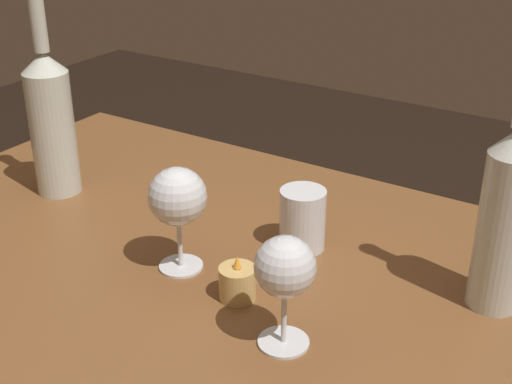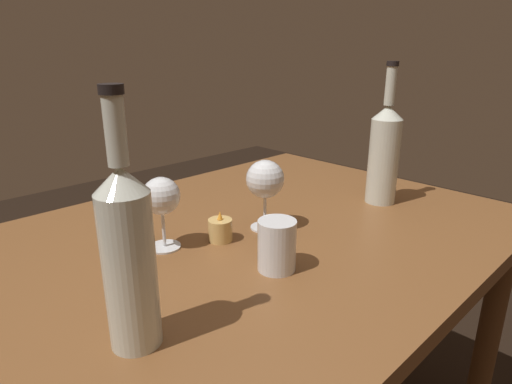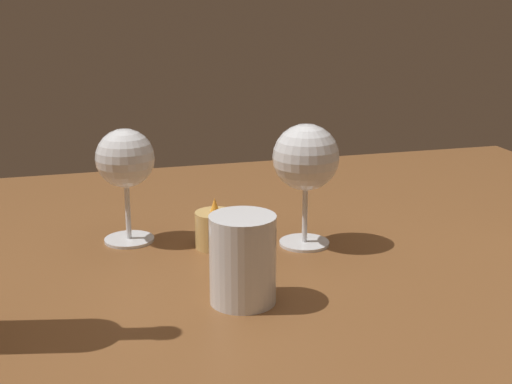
{
  "view_description": "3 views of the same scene",
  "coord_description": "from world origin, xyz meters",
  "px_view_note": "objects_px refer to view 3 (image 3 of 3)",
  "views": [
    {
      "loc": [
        0.52,
        -0.7,
        1.31
      ],
      "look_at": [
        0.03,
        0.07,
        0.87
      ],
      "focal_mm": 50.11,
      "sensor_mm": 36.0,
      "label": 1
    },
    {
      "loc": [
        0.59,
        0.65,
        1.14
      ],
      "look_at": [
        0.01,
        0.05,
        0.85
      ],
      "focal_mm": 30.28,
      "sensor_mm": 36.0,
      "label": 2
    },
    {
      "loc": [
        0.24,
        0.85,
        1.07
      ],
      "look_at": [
        0.0,
        0.01,
        0.82
      ],
      "focal_mm": 50.58,
      "sensor_mm": 36.0,
      "label": 3
    }
  ],
  "objects_px": {
    "wine_glass_left": "(125,161)",
    "wine_glass_right": "(306,160)",
    "water_tumbler": "(243,264)",
    "votive_candle": "(215,231)"
  },
  "relations": [
    {
      "from": "wine_glass_left",
      "to": "water_tumbler",
      "type": "height_order",
      "value": "wine_glass_left"
    },
    {
      "from": "wine_glass_right",
      "to": "water_tumbler",
      "type": "height_order",
      "value": "wine_glass_right"
    },
    {
      "from": "wine_glass_right",
      "to": "votive_candle",
      "type": "distance_m",
      "value": 0.15
    },
    {
      "from": "wine_glass_left",
      "to": "votive_candle",
      "type": "distance_m",
      "value": 0.15
    },
    {
      "from": "wine_glass_left",
      "to": "wine_glass_right",
      "type": "bearing_deg",
      "value": 161.55
    },
    {
      "from": "wine_glass_right",
      "to": "water_tumbler",
      "type": "relative_size",
      "value": 1.65
    },
    {
      "from": "wine_glass_left",
      "to": "wine_glass_right",
      "type": "distance_m",
      "value": 0.23
    },
    {
      "from": "wine_glass_right",
      "to": "votive_candle",
      "type": "height_order",
      "value": "wine_glass_right"
    },
    {
      "from": "wine_glass_left",
      "to": "votive_candle",
      "type": "height_order",
      "value": "wine_glass_left"
    },
    {
      "from": "wine_glass_left",
      "to": "wine_glass_right",
      "type": "height_order",
      "value": "wine_glass_right"
    }
  ]
}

